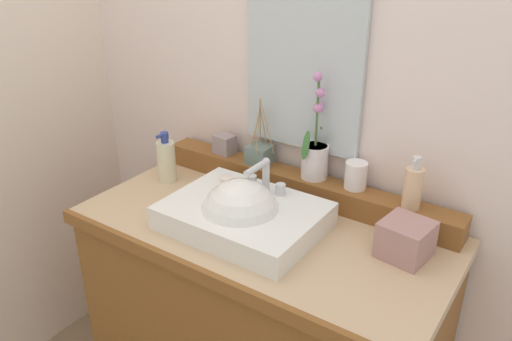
{
  "coord_description": "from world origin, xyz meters",
  "views": [
    {
      "loc": [
        0.76,
        -1.15,
        1.69
      ],
      "look_at": [
        -0.02,
        -0.01,
        1.04
      ],
      "focal_mm": 35.94,
      "sensor_mm": 36.0,
      "label": 1
    }
  ],
  "objects_px": {
    "tumbler_cup": "(356,175)",
    "tissue_box": "(405,239)",
    "sink_basin": "(242,217)",
    "reed_diffuser": "(260,154)",
    "soap_bar": "(229,180)",
    "lotion_bottle": "(166,160)",
    "soap_dispenser": "(413,187)",
    "potted_plant": "(315,154)",
    "trinket_box": "(224,144)"
  },
  "relations": [
    {
      "from": "sink_basin",
      "to": "soap_dispenser",
      "type": "xyz_separation_m",
      "value": [
        0.43,
        0.28,
        0.11
      ]
    },
    {
      "from": "potted_plant",
      "to": "tumbler_cup",
      "type": "xyz_separation_m",
      "value": [
        0.15,
        0.0,
        -0.04
      ]
    },
    {
      "from": "soap_bar",
      "to": "lotion_bottle",
      "type": "distance_m",
      "value": 0.29
    },
    {
      "from": "tissue_box",
      "to": "soap_dispenser",
      "type": "bearing_deg",
      "value": 105.49
    },
    {
      "from": "potted_plant",
      "to": "tissue_box",
      "type": "height_order",
      "value": "potted_plant"
    },
    {
      "from": "soap_bar",
      "to": "tumbler_cup",
      "type": "bearing_deg",
      "value": 28.1
    },
    {
      "from": "potted_plant",
      "to": "reed_diffuser",
      "type": "xyz_separation_m",
      "value": [
        -0.21,
        -0.01,
        -0.05
      ]
    },
    {
      "from": "sink_basin",
      "to": "lotion_bottle",
      "type": "xyz_separation_m",
      "value": [
        -0.42,
        0.12,
        0.04
      ]
    },
    {
      "from": "reed_diffuser",
      "to": "lotion_bottle",
      "type": "relative_size",
      "value": 1.28
    },
    {
      "from": "sink_basin",
      "to": "reed_diffuser",
      "type": "bearing_deg",
      "value": 113.87
    },
    {
      "from": "tumbler_cup",
      "to": "potted_plant",
      "type": "bearing_deg",
      "value": -178.39
    },
    {
      "from": "soap_bar",
      "to": "lotion_bottle",
      "type": "bearing_deg",
      "value": 178.22
    },
    {
      "from": "sink_basin",
      "to": "tissue_box",
      "type": "relative_size",
      "value": 3.61
    },
    {
      "from": "sink_basin",
      "to": "soap_bar",
      "type": "distance_m",
      "value": 0.17
    },
    {
      "from": "reed_diffuser",
      "to": "lotion_bottle",
      "type": "bearing_deg",
      "value": -149.68
    },
    {
      "from": "sink_basin",
      "to": "tumbler_cup",
      "type": "height_order",
      "value": "sink_basin"
    },
    {
      "from": "trinket_box",
      "to": "lotion_bottle",
      "type": "height_order",
      "value": "lotion_bottle"
    },
    {
      "from": "reed_diffuser",
      "to": "tissue_box",
      "type": "xyz_separation_m",
      "value": [
        0.59,
        -0.15,
        -0.06
      ]
    },
    {
      "from": "trinket_box",
      "to": "sink_basin",
      "type": "bearing_deg",
      "value": -39.99
    },
    {
      "from": "soap_bar",
      "to": "tumbler_cup",
      "type": "height_order",
      "value": "tumbler_cup"
    },
    {
      "from": "tumbler_cup",
      "to": "tissue_box",
      "type": "xyz_separation_m",
      "value": [
        0.23,
        -0.16,
        -0.07
      ]
    },
    {
      "from": "sink_basin",
      "to": "reed_diffuser",
      "type": "height_order",
      "value": "reed_diffuser"
    },
    {
      "from": "reed_diffuser",
      "to": "tissue_box",
      "type": "distance_m",
      "value": 0.62
    },
    {
      "from": "reed_diffuser",
      "to": "trinket_box",
      "type": "relative_size",
      "value": 3.26
    },
    {
      "from": "tumbler_cup",
      "to": "lotion_bottle",
      "type": "relative_size",
      "value": 0.47
    },
    {
      "from": "soap_bar",
      "to": "soap_dispenser",
      "type": "relative_size",
      "value": 0.42
    },
    {
      "from": "trinket_box",
      "to": "lotion_bottle",
      "type": "relative_size",
      "value": 0.39
    },
    {
      "from": "lotion_bottle",
      "to": "tissue_box",
      "type": "distance_m",
      "value": 0.89
    },
    {
      "from": "potted_plant",
      "to": "trinket_box",
      "type": "height_order",
      "value": "potted_plant"
    },
    {
      "from": "sink_basin",
      "to": "tissue_box",
      "type": "bearing_deg",
      "value": 16.3
    },
    {
      "from": "sink_basin",
      "to": "tumbler_cup",
      "type": "xyz_separation_m",
      "value": [
        0.24,
        0.3,
        0.09
      ]
    },
    {
      "from": "soap_bar",
      "to": "trinket_box",
      "type": "height_order",
      "value": "trinket_box"
    },
    {
      "from": "soap_bar",
      "to": "trinket_box",
      "type": "bearing_deg",
      "value": 130.93
    },
    {
      "from": "soap_bar",
      "to": "potted_plant",
      "type": "bearing_deg",
      "value": 41.39
    },
    {
      "from": "reed_diffuser",
      "to": "lotion_bottle",
      "type": "xyz_separation_m",
      "value": [
        -0.29,
        -0.17,
        -0.04
      ]
    },
    {
      "from": "tumbler_cup",
      "to": "trinket_box",
      "type": "distance_m",
      "value": 0.52
    },
    {
      "from": "soap_dispenser",
      "to": "tumbler_cup",
      "type": "distance_m",
      "value": 0.2
    },
    {
      "from": "potted_plant",
      "to": "lotion_bottle",
      "type": "xyz_separation_m",
      "value": [
        -0.51,
        -0.18,
        -0.09
      ]
    },
    {
      "from": "sink_basin",
      "to": "soap_dispenser",
      "type": "distance_m",
      "value": 0.52
    },
    {
      "from": "soap_dispenser",
      "to": "trinket_box",
      "type": "height_order",
      "value": "soap_dispenser"
    },
    {
      "from": "soap_bar",
      "to": "soap_dispenser",
      "type": "height_order",
      "value": "soap_dispenser"
    },
    {
      "from": "potted_plant",
      "to": "sink_basin",
      "type": "bearing_deg",
      "value": -106.31
    },
    {
      "from": "tumbler_cup",
      "to": "lotion_bottle",
      "type": "height_order",
      "value": "lotion_bottle"
    },
    {
      "from": "soap_bar",
      "to": "tissue_box",
      "type": "xyz_separation_m",
      "value": [
        0.6,
        0.03,
        -0.03
      ]
    },
    {
      "from": "soap_bar",
      "to": "potted_plant",
      "type": "distance_m",
      "value": 0.3
    },
    {
      "from": "reed_diffuser",
      "to": "potted_plant",
      "type": "bearing_deg",
      "value": 2.52
    },
    {
      "from": "lotion_bottle",
      "to": "soap_bar",
      "type": "bearing_deg",
      "value": -1.78
    },
    {
      "from": "trinket_box",
      "to": "soap_dispenser",
      "type": "bearing_deg",
      "value": 4.13
    },
    {
      "from": "sink_basin",
      "to": "lotion_bottle",
      "type": "bearing_deg",
      "value": 164.61
    },
    {
      "from": "soap_bar",
      "to": "lotion_bottle",
      "type": "relative_size",
      "value": 0.37
    }
  ]
}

